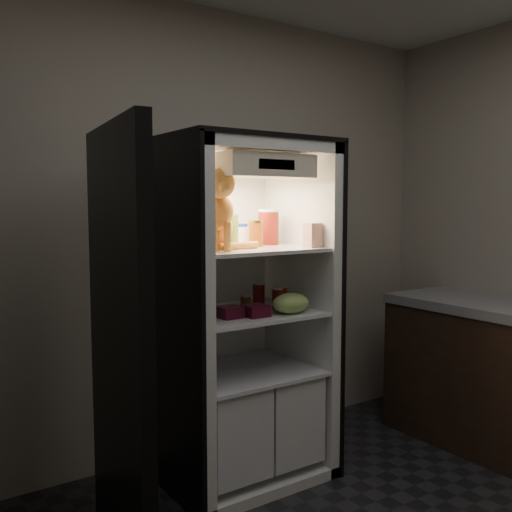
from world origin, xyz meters
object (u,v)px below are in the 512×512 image
Objects in this scene: grape_bag at (291,303)px; soda_can_a at (259,295)px; condiment_jar at (246,302)px; parmesan_shaker at (232,231)px; soda_can_b at (282,297)px; cream_carton at (313,235)px; mayo_tub at (240,234)px; salsa_jar at (256,233)px; tabby_cat at (214,218)px; soda_can_c at (277,299)px; berry_box_right at (255,311)px; refrigerator at (238,335)px; berry_box_left at (230,312)px; pepper_jar at (268,227)px.

soda_can_a is at bearing 93.79° from grape_bag.
condiment_jar is at bearing 120.68° from grape_bag.
parmesan_shaker reaches higher than soda_can_b.
parmesan_shaker is at bearing 149.70° from cream_carton.
soda_can_a is (0.06, -0.09, -0.35)m from mayo_tub.
mayo_tub is 0.16m from salsa_jar.
tabby_cat is at bearing -175.99° from soda_can_b.
parmesan_shaker is at bearing 179.38° from salsa_jar.
salsa_jar reaches higher than cream_carton.
berry_box_right is at bearing -154.35° from soda_can_c.
refrigerator reaches higher than salsa_jar.
soda_can_b and soda_can_c have the same top height.
refrigerator is 4.23× the size of tabby_cat.
berry_box_right is at bearing -110.15° from mayo_tub.
soda_can_a is 1.07× the size of berry_box_right.
refrigerator is at bearing 34.59° from parmesan_shaker.
berry_box_left is at bearing -36.38° from tabby_cat.
refrigerator is 9.17× the size of pepper_jar.
soda_can_b is at bearing -82.24° from pepper_jar.
salsa_jar is (0.31, 0.07, -0.09)m from tabby_cat.
soda_can_b is 0.99× the size of berry_box_left.
pepper_jar is 1.70× the size of berry_box_right.
soda_can_b is at bearing -17.50° from refrigerator.
grape_bag is (0.02, -0.28, -0.01)m from soda_can_a.
soda_can_a is at bearing 6.44° from refrigerator.
grape_bag is at bearing -113.31° from soda_can_b.
soda_can_b is at bearing 66.69° from grape_bag.
tabby_cat is 2.17× the size of pepper_jar.
parmesan_shaker is at bearing -164.20° from soda_can_a.
tabby_cat is at bearing -162.05° from pepper_jar.
condiment_jar is 0.27m from grape_bag.
tabby_cat is 0.56m from cream_carton.
tabby_cat is 0.49m from berry_box_left.
parmesan_shaker is 0.22m from mayo_tub.
soda_can_a is 1.13× the size of soda_can_c.
soda_can_c is at bearing -66.84° from mayo_tub.
tabby_cat reaches higher than soda_can_a.
soda_can_c is (0.19, -0.12, 0.21)m from refrigerator.
parmesan_shaker reaches higher than berry_box_left.
berry_box_right is at bearing 170.11° from grape_bag.
parmesan_shaker reaches higher than salsa_jar.
tabby_cat reaches higher than salsa_jar.
pepper_jar is at bearing 17.57° from condiment_jar.
grape_bag is at bearing -69.28° from salsa_jar.
condiment_jar is at bearing -40.63° from refrigerator.
soda_can_b is (-0.07, 0.19, -0.36)m from cream_carton.
refrigerator is 10.40× the size of parmesan_shaker.
cream_carton is at bearing -2.68° from tabby_cat.
parmesan_shaker is 0.46m from soda_can_c.
soda_can_a is (0.06, 0.06, -0.36)m from salsa_jar.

